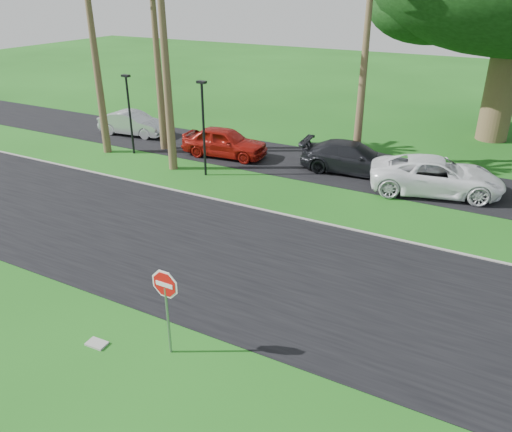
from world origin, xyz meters
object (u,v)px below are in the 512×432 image
at_px(stop_sign_near, 166,295).
at_px(car_silver, 133,124).
at_px(car_dark, 352,158).
at_px(car_minivan, 436,176).
at_px(car_red, 225,142).

xyz_separation_m(stop_sign_near, car_silver, (-14.45, 15.39, -1.05)).
distance_m(stop_sign_near, car_dark, 15.38).
relative_size(car_dark, car_minivan, 0.89).
height_order(car_dark, car_minivan, car_minivan).
relative_size(car_silver, car_dark, 0.85).
xyz_separation_m(car_silver, car_red, (7.27, -0.92, 0.08)).
distance_m(car_red, car_dark, 7.05).
distance_m(car_red, car_minivan, 11.22).
relative_size(stop_sign_near, car_minivan, 0.45).
bearing_deg(car_minivan, car_silver, 72.88).
bearing_deg(car_dark, car_minivan, -106.90).
bearing_deg(car_dark, stop_sign_near, 174.88).
xyz_separation_m(car_red, car_dark, (6.99, 0.88, -0.05)).
xyz_separation_m(car_silver, car_dark, (14.26, -0.04, 0.03)).
height_order(stop_sign_near, car_minivan, stop_sign_near).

